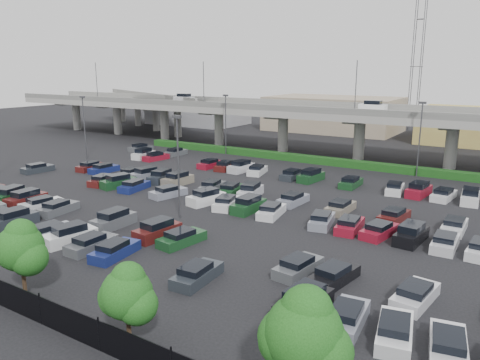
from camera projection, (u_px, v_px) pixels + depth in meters
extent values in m
plane|color=black|center=(224.00, 199.00, 53.69)|extent=(280.00, 280.00, 0.00)
cube|color=#97968F|center=(331.00, 114.00, 78.28)|extent=(150.00, 13.00, 1.10)
cube|color=#5F5E5A|center=(317.00, 110.00, 72.90)|extent=(150.00, 0.50, 1.00)
cube|color=#5F5E5A|center=(345.00, 105.00, 83.17)|extent=(150.00, 0.50, 1.00)
cylinder|color=#97968F|center=(77.00, 116.00, 113.00)|extent=(1.80, 1.80, 6.70)
cube|color=#5F5E5A|center=(75.00, 103.00, 112.27)|extent=(2.60, 9.75, 0.50)
cylinder|color=#97968F|center=(117.00, 119.00, 105.72)|extent=(1.80, 1.80, 6.70)
cube|color=#5F5E5A|center=(117.00, 105.00, 104.98)|extent=(2.60, 9.75, 0.50)
cylinder|color=#97968F|center=(165.00, 123.00, 98.44)|extent=(1.80, 1.80, 6.70)
cube|color=#5F5E5A|center=(164.00, 108.00, 97.70)|extent=(2.60, 9.75, 0.50)
cylinder|color=#97968F|center=(219.00, 128.00, 91.16)|extent=(1.80, 1.80, 6.70)
cube|color=#5F5E5A|center=(219.00, 111.00, 90.42)|extent=(2.60, 9.75, 0.50)
cylinder|color=#97968F|center=(283.00, 133.00, 83.87)|extent=(1.80, 1.80, 6.70)
cube|color=#5F5E5A|center=(283.00, 115.00, 83.14)|extent=(2.60, 9.75, 0.50)
cylinder|color=#97968F|center=(359.00, 139.00, 76.59)|extent=(1.80, 1.80, 6.70)
cube|color=#5F5E5A|center=(360.00, 120.00, 75.85)|extent=(2.60, 9.75, 0.50)
cylinder|color=#97968F|center=(451.00, 146.00, 69.31)|extent=(1.80, 1.80, 6.70)
cube|color=#5F5E5A|center=(454.00, 125.00, 68.57)|extent=(2.60, 9.75, 0.50)
cube|color=silver|center=(184.00, 99.00, 98.18)|extent=(4.40, 1.82, 1.05)
cube|color=black|center=(184.00, 95.00, 97.99)|extent=(2.60, 1.60, 0.65)
cube|color=white|center=(373.00, 107.00, 77.37)|extent=(4.40, 1.82, 1.05)
cube|color=black|center=(373.00, 102.00, 77.18)|extent=(2.60, 1.60, 0.65)
cylinder|color=#444448|center=(97.00, 82.00, 98.21)|extent=(0.14, 0.14, 8.00)
cylinder|color=#444448|center=(204.00, 85.00, 83.65)|extent=(0.14, 0.14, 8.00)
cylinder|color=#444448|center=(356.00, 88.00, 69.08)|extent=(0.14, 0.14, 8.00)
cube|color=#97968F|center=(147.00, 99.00, 114.37)|extent=(50.93, 30.13, 1.10)
cube|color=#5F5E5A|center=(147.00, 95.00, 114.12)|extent=(47.34, 22.43, 1.00)
cylinder|color=#97968F|center=(122.00, 109.00, 130.83)|extent=(1.60, 1.60, 6.70)
cylinder|color=#97968F|center=(138.00, 113.00, 121.01)|extent=(1.60, 1.60, 6.70)
cylinder|color=#97968F|center=(156.00, 117.00, 111.18)|extent=(1.60, 1.60, 6.70)
cylinder|color=#97968F|center=(178.00, 122.00, 101.36)|extent=(1.60, 1.60, 6.70)
cube|color=#113C13|center=(313.00, 160.00, 74.10)|extent=(66.00, 1.60, 1.10)
cylinder|color=black|center=(40.00, 309.00, 27.33)|extent=(0.10, 0.10, 2.00)
cylinder|color=black|center=(99.00, 334.00, 24.73)|extent=(0.10, 0.10, 2.00)
cylinder|color=#332316|center=(24.00, 282.00, 30.74)|extent=(0.26, 0.26, 1.97)
sphere|color=#174712|center=(20.00, 248.00, 30.18)|extent=(3.07, 3.07, 3.07)
sphere|color=#174712|center=(29.00, 258.00, 30.02)|extent=(2.41, 2.41, 2.41)
sphere|color=#174712|center=(14.00, 251.00, 30.51)|extent=(2.41, 2.41, 2.41)
sphere|color=#174712|center=(21.00, 235.00, 30.05)|extent=(2.08, 2.08, 2.08)
cylinder|color=#332316|center=(129.00, 331.00, 25.21)|extent=(0.26, 0.26, 1.80)
sphere|color=#174712|center=(127.00, 294.00, 24.70)|extent=(2.79, 2.79, 2.79)
sphere|color=#174712|center=(138.00, 305.00, 24.56)|extent=(2.19, 2.19, 2.19)
sphere|color=#174712|center=(119.00, 297.00, 24.99)|extent=(2.19, 2.19, 2.19)
sphere|color=#174712|center=(128.00, 279.00, 24.59)|extent=(1.89, 1.89, 1.89)
sphere|color=#174712|center=(304.00, 334.00, 19.68)|extent=(3.43, 3.43, 3.43)
sphere|color=#174712|center=(322.00, 352.00, 19.50)|extent=(2.70, 2.70, 2.70)
sphere|color=#174712|center=(288.00, 338.00, 20.06)|extent=(2.70, 2.70, 2.70)
sphere|color=#174712|center=(306.00, 312.00, 19.53)|extent=(2.33, 2.33, 2.33)
cube|color=#292F35|center=(13.00, 221.00, 44.48)|extent=(2.02, 4.48, 1.05)
cube|color=black|center=(12.00, 213.00, 44.29)|extent=(1.72, 2.67, 0.65)
cube|color=gray|center=(50.00, 233.00, 41.65)|extent=(2.26, 4.56, 0.82)
cube|color=black|center=(47.00, 227.00, 41.34)|extent=(1.83, 2.45, 0.50)
cube|color=white|center=(70.00, 237.00, 40.19)|extent=(2.66, 4.67, 1.05)
cube|color=black|center=(69.00, 228.00, 40.00)|extent=(2.09, 2.87, 0.65)
cube|color=#525559|center=(92.00, 245.00, 38.79)|extent=(1.84, 4.41, 0.82)
cube|color=black|center=(89.00, 238.00, 38.48)|extent=(1.61, 2.31, 0.50)
cube|color=navy|center=(115.00, 252.00, 37.36)|extent=(2.35, 4.59, 0.82)
cube|color=black|center=(113.00, 245.00, 37.05)|extent=(1.87, 2.48, 0.50)
cube|color=#292F35|center=(197.00, 275.00, 33.07)|extent=(2.09, 4.51, 0.82)
cube|color=black|center=(195.00, 268.00, 32.75)|extent=(1.74, 2.40, 0.50)
cube|color=black|center=(304.00, 305.00, 28.75)|extent=(2.33, 4.59, 1.05)
cube|color=black|center=(304.00, 293.00, 28.56)|extent=(1.90, 2.77, 0.65)
cube|color=gray|center=(347.00, 319.00, 27.34)|extent=(2.23, 4.55, 0.82)
cube|color=black|center=(346.00, 311.00, 27.03)|extent=(1.81, 2.44, 0.50)
cube|color=white|center=(395.00, 333.00, 25.91)|extent=(2.62, 4.67, 0.82)
cube|color=black|center=(395.00, 324.00, 25.60)|extent=(2.01, 2.56, 0.50)
cube|color=silver|center=(448.00, 348.00, 24.48)|extent=(2.58, 4.66, 0.82)
cube|color=black|center=(449.00, 339.00, 24.17)|extent=(1.99, 2.55, 0.50)
cube|color=#194621|center=(11.00, 197.00, 52.88)|extent=(2.71, 4.69, 1.05)
cube|color=black|center=(11.00, 190.00, 52.69)|extent=(2.11, 2.88, 0.65)
cube|color=#541816|center=(26.00, 200.00, 51.45)|extent=(1.99, 4.47, 1.05)
cube|color=black|center=(25.00, 193.00, 51.26)|extent=(1.70, 2.66, 0.65)
cube|color=white|center=(42.00, 205.00, 50.05)|extent=(2.60, 4.66, 0.82)
cube|color=black|center=(40.00, 200.00, 49.74)|extent=(2.00, 2.56, 0.50)
cube|color=#525559|center=(58.00, 209.00, 48.62)|extent=(2.28, 4.57, 0.82)
cube|color=black|center=(56.00, 204.00, 48.31)|extent=(1.84, 2.46, 0.50)
cube|color=#525559|center=(114.00, 222.00, 44.30)|extent=(1.85, 4.41, 1.05)
cube|color=black|center=(113.00, 213.00, 44.11)|extent=(1.62, 2.61, 0.65)
cube|color=#541816|center=(158.00, 232.00, 41.44)|extent=(2.28, 4.57, 1.05)
cube|color=black|center=(157.00, 223.00, 41.25)|extent=(1.87, 2.76, 0.65)
cube|color=#194621|center=(182.00, 239.00, 40.03)|extent=(2.42, 4.61, 0.82)
cube|color=black|center=(180.00, 233.00, 39.72)|extent=(1.91, 2.50, 0.50)
cube|color=#525559|center=(298.00, 268.00, 34.31)|extent=(2.39, 4.60, 0.82)
cube|color=black|center=(298.00, 261.00, 34.00)|extent=(1.89, 2.49, 0.50)
cube|color=black|center=(334.00, 277.00, 32.88)|extent=(2.54, 4.64, 0.82)
cube|color=black|center=(333.00, 269.00, 32.57)|extent=(1.97, 2.54, 0.50)
cube|color=silver|center=(415.00, 297.00, 30.02)|extent=(2.36, 4.59, 0.82)
cube|color=black|center=(415.00, 289.00, 29.71)|extent=(1.88, 2.48, 0.50)
cube|color=#292F35|center=(38.00, 169.00, 67.67)|extent=(2.27, 4.57, 0.82)
cube|color=black|center=(36.00, 165.00, 67.35)|extent=(1.83, 2.46, 0.50)
cube|color=#541816|center=(104.00, 181.00, 60.51)|extent=(2.60, 4.66, 0.82)
cube|color=black|center=(102.00, 177.00, 60.20)|extent=(2.00, 2.55, 0.50)
cube|color=#194621|center=(119.00, 183.00, 59.06)|extent=(2.81, 4.71, 1.05)
cube|color=black|center=(118.00, 177.00, 58.86)|extent=(2.17, 2.90, 0.65)
cube|color=navy|center=(134.00, 187.00, 57.65)|extent=(2.38, 4.60, 0.82)
cube|color=black|center=(133.00, 182.00, 57.34)|extent=(1.89, 2.49, 0.50)
cube|color=gray|center=(168.00, 193.00, 54.79)|extent=(2.76, 4.70, 0.82)
cube|color=black|center=(167.00, 188.00, 54.48)|extent=(2.07, 2.60, 0.50)
cube|color=white|center=(206.00, 199.00, 51.90)|extent=(2.76, 4.70, 1.05)
cube|color=black|center=(206.00, 192.00, 51.71)|extent=(2.14, 2.89, 0.65)
cube|color=white|center=(227.00, 204.00, 50.50)|extent=(2.84, 4.71, 0.82)
cube|color=black|center=(226.00, 199.00, 50.19)|extent=(2.12, 2.62, 0.50)
cube|color=#194621|center=(248.00, 207.00, 49.04)|extent=(1.99, 4.47, 1.05)
cube|color=black|center=(248.00, 199.00, 48.85)|extent=(1.70, 2.66, 0.65)
cube|color=white|center=(271.00, 212.00, 47.64)|extent=(2.53, 4.64, 0.82)
cube|color=black|center=(271.00, 206.00, 47.33)|extent=(1.96, 2.54, 0.50)
cube|color=gray|center=(322.00, 221.00, 44.78)|extent=(2.66, 4.67, 0.82)
cube|color=black|center=(321.00, 215.00, 44.47)|extent=(2.03, 2.57, 0.50)
cube|color=maroon|center=(350.00, 226.00, 43.35)|extent=(2.20, 4.54, 0.82)
cube|color=black|center=(349.00, 220.00, 43.04)|extent=(1.80, 2.43, 0.50)
cube|color=maroon|center=(379.00, 232.00, 41.92)|extent=(2.55, 4.65, 0.82)
cube|color=black|center=(379.00, 226.00, 41.61)|extent=(1.97, 2.54, 0.50)
cube|color=black|center=(411.00, 236.00, 40.46)|extent=(2.21, 4.55, 1.05)
cube|color=black|center=(412.00, 227.00, 40.27)|extent=(1.83, 2.74, 0.65)
cube|color=silver|center=(445.00, 244.00, 39.06)|extent=(1.91, 4.44, 0.82)
cube|color=black|center=(445.00, 237.00, 38.74)|extent=(1.65, 2.33, 0.50)
cube|color=#541816|center=(91.00, 167.00, 68.91)|extent=(2.05, 4.49, 0.82)
cube|color=black|center=(90.00, 163.00, 68.60)|extent=(1.72, 2.38, 0.50)
cube|color=navy|center=(104.00, 170.00, 67.48)|extent=(2.05, 4.49, 0.82)
cube|color=black|center=(103.00, 166.00, 67.17)|extent=(1.72, 2.38, 0.50)
cube|color=#525559|center=(132.00, 174.00, 64.62)|extent=(2.63, 4.67, 0.82)
cube|color=black|center=(130.00, 170.00, 64.31)|extent=(2.01, 2.56, 0.50)
cube|color=gray|center=(146.00, 176.00, 63.16)|extent=(2.60, 4.66, 1.05)
cube|color=black|center=(146.00, 170.00, 62.97)|extent=(2.05, 2.85, 0.65)
cube|color=#292F35|center=(162.00, 178.00, 61.73)|extent=(2.49, 4.63, 1.05)
cube|color=black|center=(161.00, 172.00, 61.54)|extent=(1.99, 2.82, 0.65)
cube|color=gray|center=(178.00, 181.00, 60.30)|extent=(2.11, 4.51, 1.05)
cube|color=black|center=(177.00, 175.00, 60.11)|extent=(1.77, 2.70, 0.65)
cube|color=#525559|center=(212.00, 187.00, 57.47)|extent=(2.62, 4.67, 0.82)
cube|color=black|center=(211.00, 183.00, 57.16)|extent=(2.01, 2.56, 0.50)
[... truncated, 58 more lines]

